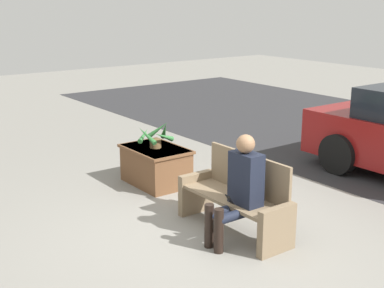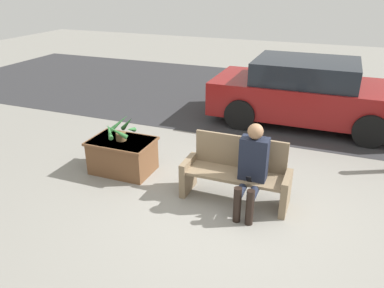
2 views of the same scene
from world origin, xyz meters
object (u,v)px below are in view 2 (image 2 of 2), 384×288
object	(u,v)px
bench	(236,173)
planter_box	(123,155)
person_seated	(252,166)
potted_plant	(121,130)
parked_car	(307,92)

from	to	relation	value
bench	planter_box	size ratio (longest dim) A/B	1.49
bench	person_seated	size ratio (longest dim) A/B	1.23
potted_plant	bench	bearing A→B (deg)	-3.78
person_seated	bench	bearing A→B (deg)	142.30
person_seated	parked_car	bearing A→B (deg)	84.97
person_seated	potted_plant	size ratio (longest dim) A/B	2.33
planter_box	person_seated	bearing A→B (deg)	-8.34
parked_car	potted_plant	bearing A→B (deg)	-126.32
planter_box	potted_plant	size ratio (longest dim) A/B	1.93
bench	parked_car	bearing A→B (deg)	80.73
person_seated	parked_car	xyz separation A→B (m)	(0.33, 3.74, 0.03)
planter_box	parked_car	bearing A→B (deg)	53.64
bench	person_seated	world-z (taller)	person_seated
bench	person_seated	bearing A→B (deg)	-37.70
person_seated	planter_box	bearing A→B (deg)	171.66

